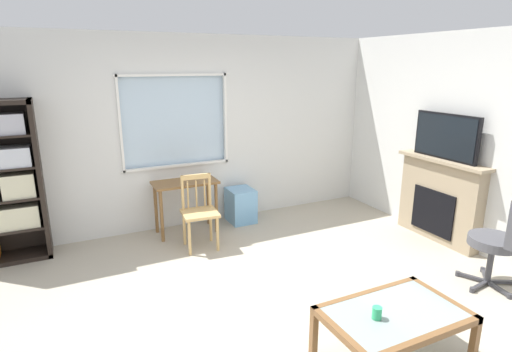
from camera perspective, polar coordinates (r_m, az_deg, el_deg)
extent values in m
cube|color=#B2A893|center=(4.07, 1.58, -17.62)|extent=(6.55, 5.78, 0.02)
cube|color=silver|center=(5.92, -9.04, -2.38)|extent=(5.55, 0.12, 0.85)
cube|color=silver|center=(5.65, -9.88, 16.37)|extent=(5.55, 0.12, 0.51)
cube|color=silver|center=(5.48, -28.24, 5.73)|extent=(1.89, 0.12, 1.23)
cube|color=silver|center=(6.35, 5.08, 8.55)|extent=(2.25, 0.12, 1.23)
cube|color=silver|center=(5.66, -11.28, 7.49)|extent=(1.41, 0.02, 1.23)
cube|color=white|center=(5.70, -10.79, 1.44)|extent=(1.47, 0.06, 0.03)
cube|color=white|center=(5.54, -11.42, 13.55)|extent=(1.47, 0.06, 0.03)
cube|color=white|center=(5.46, -18.31, 6.74)|extent=(0.03, 0.06, 1.23)
cube|color=white|center=(5.81, -4.30, 7.94)|extent=(0.03, 0.06, 1.23)
cube|color=silver|center=(5.43, 29.40, 3.66)|extent=(0.12, 4.98, 2.58)
cube|color=black|center=(5.33, -27.66, -0.43)|extent=(0.05, 0.38, 1.84)
cube|color=black|center=(5.65, -30.87, -9.67)|extent=(0.90, 0.38, 0.05)
cube|color=black|center=(5.52, -31.37, -6.29)|extent=(0.85, 0.36, 0.02)
cube|color=black|center=(5.42, -31.89, -2.76)|extent=(0.85, 0.36, 0.02)
cube|color=beige|center=(5.47, -31.46, -4.93)|extent=(0.71, 0.28, 0.26)
cube|color=beige|center=(5.35, -29.99, -1.04)|extent=(0.33, 0.28, 0.27)
cube|color=silver|center=(5.28, -30.51, 2.37)|extent=(0.34, 0.30, 0.21)
cube|color=brown|center=(5.47, -9.81, -0.89)|extent=(0.83, 0.43, 0.03)
cylinder|color=brown|center=(5.35, -12.93, -5.46)|extent=(0.04, 0.04, 0.68)
cylinder|color=brown|center=(5.54, -5.51, -4.40)|extent=(0.04, 0.04, 0.68)
cylinder|color=brown|center=(5.65, -13.69, -4.38)|extent=(0.04, 0.04, 0.68)
cylinder|color=brown|center=(5.83, -6.64, -3.42)|extent=(0.04, 0.04, 0.68)
cube|color=tan|center=(5.05, -7.77, -5.14)|extent=(0.45, 0.44, 0.04)
cylinder|color=tan|center=(4.96, -9.18, -8.50)|extent=(0.04, 0.04, 0.43)
cylinder|color=tan|center=(5.03, -5.36, -8.02)|extent=(0.04, 0.04, 0.43)
cylinder|color=tan|center=(5.25, -9.90, -7.16)|extent=(0.04, 0.04, 0.43)
cylinder|color=tan|center=(5.32, -6.29, -6.73)|extent=(0.04, 0.04, 0.43)
cylinder|color=tan|center=(5.10, -10.14, -2.39)|extent=(0.04, 0.04, 0.45)
cylinder|color=tan|center=(5.17, -6.43, -2.00)|extent=(0.04, 0.04, 0.45)
cube|color=tan|center=(5.07, -8.36, -0.09)|extent=(0.36, 0.07, 0.06)
cylinder|color=tan|center=(5.12, -9.41, -2.63)|extent=(0.02, 0.02, 0.35)
cylinder|color=tan|center=(5.14, -8.26, -2.51)|extent=(0.02, 0.02, 0.35)
cylinder|color=tan|center=(5.16, -7.12, -2.39)|extent=(0.02, 0.02, 0.35)
cube|color=#72ADDB|center=(5.92, -2.13, -4.06)|extent=(0.35, 0.40, 0.48)
cube|color=tan|center=(5.75, 24.04, -3.17)|extent=(0.18, 1.14, 1.03)
cube|color=black|center=(5.72, 23.28, -4.56)|extent=(0.03, 0.63, 0.56)
cube|color=tan|center=(5.60, 24.50, 1.98)|extent=(0.26, 1.24, 0.04)
cube|color=black|center=(5.54, 24.84, 5.00)|extent=(0.05, 0.89, 0.56)
cube|color=black|center=(5.52, 24.64, 4.98)|extent=(0.01, 0.84, 0.51)
cylinder|color=#4C4C51|center=(4.81, 30.04, -7.84)|extent=(0.48, 0.48, 0.09)
cylinder|color=#38383D|center=(4.90, 29.66, -10.43)|extent=(0.06, 0.06, 0.42)
cube|color=#38383D|center=(4.88, 28.57, -13.17)|extent=(0.28, 0.08, 0.03)
cylinder|color=#38383D|center=(4.77, 27.74, -13.79)|extent=(0.05, 0.05, 0.05)
cube|color=#38383D|center=(4.91, 30.51, -13.26)|extent=(0.08, 0.28, 0.03)
cylinder|color=#38383D|center=(4.83, 31.71, -13.97)|extent=(0.05, 0.05, 0.05)
cube|color=#38383D|center=(5.06, 30.78, -12.47)|extent=(0.26, 0.16, 0.03)
cube|color=#38383D|center=(5.12, 29.11, -11.91)|extent=(0.23, 0.22, 0.03)
cylinder|color=#38383D|center=(5.24, 28.88, -11.28)|extent=(0.05, 0.05, 0.05)
cube|color=#38383D|center=(5.01, 27.74, -12.31)|extent=(0.16, 0.27, 0.03)
cylinder|color=#38383D|center=(5.03, 26.14, -12.05)|extent=(0.05, 0.05, 0.05)
cube|color=#8C9E99|center=(3.37, 18.68, -17.52)|extent=(0.95, 0.57, 0.02)
cube|color=brown|center=(3.21, 22.71, -20.09)|extent=(1.05, 0.05, 0.05)
cube|color=brown|center=(3.57, 15.11, -15.55)|extent=(1.05, 0.05, 0.05)
cube|color=brown|center=(3.09, 11.51, -20.56)|extent=(0.05, 0.67, 0.05)
cube|color=brown|center=(3.71, 24.44, -15.19)|extent=(0.05, 0.67, 0.05)
cube|color=brown|center=(3.67, 27.92, -19.96)|extent=(0.05, 0.05, 0.38)
cube|color=brown|center=(3.42, 7.99, -20.91)|extent=(0.05, 0.05, 0.38)
cube|color=brown|center=(3.99, 20.60, -16.11)|extent=(0.05, 0.05, 0.38)
cylinder|color=#33B770|center=(3.23, 16.40, -17.71)|extent=(0.07, 0.07, 0.09)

